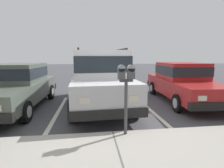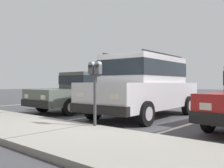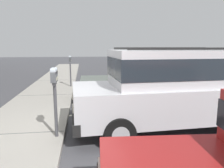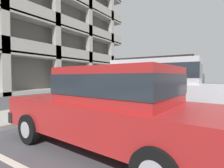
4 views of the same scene
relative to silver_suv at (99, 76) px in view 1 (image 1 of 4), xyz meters
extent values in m
cube|color=#4C4C51|center=(-0.16, 2.38, -1.14)|extent=(80.00, 80.00, 0.10)
cube|color=#ADA89E|center=(-0.16, 3.68, -1.03)|extent=(40.00, 2.20, 0.12)
cube|color=#606060|center=(-0.16, 3.68, -0.97)|extent=(0.03, 2.16, 0.00)
cube|color=silver|center=(-1.70, 0.98, -1.08)|extent=(0.12, 4.80, 0.01)
cube|color=silver|center=(1.37, 0.98, -1.08)|extent=(0.12, 4.80, 0.01)
cube|color=silver|center=(0.00, 0.02, -0.36)|extent=(2.09, 4.79, 0.80)
cube|color=silver|center=(0.00, -0.03, 0.46)|extent=(1.77, 3.00, 0.84)
cube|color=#232B33|center=(0.00, -0.03, 0.48)|extent=(1.80, 3.02, 0.46)
cube|color=black|center=(-0.13, 2.33, -0.64)|extent=(1.88, 0.26, 0.24)
cube|color=black|center=(0.12, -2.28, -0.64)|extent=(1.88, 0.26, 0.24)
cube|color=silver|center=(0.44, 2.41, -0.28)|extent=(0.24, 0.04, 0.14)
cube|color=silver|center=(-0.70, 2.35, -0.28)|extent=(0.24, 0.04, 0.14)
cylinder|color=black|center=(0.82, 1.53, -0.76)|extent=(0.24, 0.67, 0.66)
cylinder|color=#B2B2B7|center=(0.82, 1.53, -0.76)|extent=(0.24, 0.37, 0.36)
cylinder|color=black|center=(-0.98, 1.43, -0.76)|extent=(0.24, 0.67, 0.66)
cylinder|color=#B2B2B7|center=(-0.98, 1.43, -0.76)|extent=(0.24, 0.37, 0.36)
cylinder|color=black|center=(0.98, -1.38, -0.76)|extent=(0.24, 0.67, 0.66)
cylinder|color=#B2B2B7|center=(0.98, -1.38, -0.76)|extent=(0.24, 0.37, 0.36)
cylinder|color=black|center=(-0.82, -1.48, -0.76)|extent=(0.24, 0.67, 0.66)
cylinder|color=#B2B2B7|center=(-0.82, -1.48, -0.76)|extent=(0.24, 0.37, 0.36)
cube|color=black|center=(0.69, 0.01, 0.92)|extent=(0.19, 2.62, 0.05)
cube|color=black|center=(-0.69, -0.06, 0.92)|extent=(0.19, 2.62, 0.05)
cube|color=red|center=(-3.40, -0.20, -0.49)|extent=(1.98, 4.50, 0.60)
cube|color=red|center=(-3.41, -0.50, 0.13)|extent=(1.62, 2.07, 0.64)
cube|color=#232B33|center=(-3.41, -0.50, 0.15)|extent=(1.65, 2.10, 0.35)
cube|color=black|center=(-3.25, 1.95, -0.67)|extent=(1.74, 0.27, 0.24)
cube|color=black|center=(-3.54, -2.36, -0.67)|extent=(1.74, 0.27, 0.24)
cube|color=silver|center=(-2.73, 1.97, -0.43)|extent=(0.24, 0.05, 0.14)
cylinder|color=black|center=(-2.48, 1.10, -0.79)|extent=(0.20, 0.61, 0.60)
cylinder|color=#B2B2B7|center=(-2.48, 1.10, -0.79)|extent=(0.20, 0.34, 0.33)
cylinder|color=black|center=(-2.65, -1.62, -0.79)|extent=(0.20, 0.61, 0.60)
cylinder|color=#B2B2B7|center=(-2.65, -1.62, -0.79)|extent=(0.20, 0.34, 0.33)
cylinder|color=black|center=(-4.31, -1.51, -0.79)|extent=(0.20, 0.61, 0.60)
cylinder|color=#B2B2B7|center=(-4.31, -1.51, -0.79)|extent=(0.20, 0.34, 0.33)
cube|color=#5B665B|center=(2.85, 0.03, -0.49)|extent=(1.83, 4.45, 0.60)
cube|color=#5B665B|center=(2.84, -0.27, 0.13)|extent=(1.55, 2.02, 0.64)
cube|color=#232B33|center=(2.84, -0.27, 0.15)|extent=(1.58, 2.05, 0.35)
cube|color=black|center=(2.79, -2.12, -0.67)|extent=(1.74, 0.21, 0.24)
cylinder|color=black|center=(2.06, 1.42, -0.79)|extent=(0.18, 0.60, 0.60)
cylinder|color=#B2B2B7|center=(2.06, 1.42, -0.79)|extent=(0.19, 0.34, 0.33)
cylinder|color=black|center=(3.65, -1.35, -0.79)|extent=(0.18, 0.60, 0.60)
cylinder|color=#B2B2B7|center=(3.65, -1.35, -0.79)|extent=(0.19, 0.34, 0.33)
cylinder|color=black|center=(1.98, -1.31, -0.79)|extent=(0.18, 0.60, 0.60)
cylinder|color=#B2B2B7|center=(1.98, -1.31, -0.79)|extent=(0.19, 0.34, 0.33)
cylinder|color=#47474C|center=(-0.43, 2.73, -0.40)|extent=(0.07, 0.07, 1.15)
cube|color=#47474C|center=(-0.43, 2.73, 0.21)|extent=(0.28, 0.06, 0.06)
cube|color=#515459|center=(-0.53, 2.73, 0.35)|extent=(0.15, 0.11, 0.22)
cylinder|color=#9EA8B2|center=(-0.53, 2.73, 0.46)|extent=(0.15, 0.11, 0.15)
cube|color=#B7B293|center=(-0.53, 2.67, 0.31)|extent=(0.08, 0.01, 0.08)
cube|color=#515459|center=(-0.33, 2.73, 0.35)|extent=(0.15, 0.11, 0.22)
cylinder|color=#9EA8B2|center=(-0.33, 2.73, 0.46)|extent=(0.15, 0.11, 0.15)
cube|color=#B7B293|center=(-0.33, 2.67, 0.31)|extent=(0.08, 0.01, 0.08)
camera|label=1|loc=(0.32, 6.26, 0.69)|focal=28.00mm
camera|label=2|loc=(-4.53, 6.86, 0.03)|focal=40.00mm
camera|label=3|loc=(-5.06, 2.13, 0.97)|focal=35.00mm
camera|label=4|loc=(-6.17, -2.15, 0.28)|focal=28.00mm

